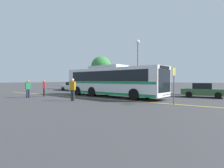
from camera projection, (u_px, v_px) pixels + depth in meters
name	position (u px, v px, depth m)	size (l,w,h in m)	color
ground_plane	(114.00, 97.00, 18.02)	(220.00, 220.00, 0.00)	#38383A
lane_strip_0	(99.00, 99.00, 16.20)	(0.20, 31.37, 0.01)	gold
curb_strip	(139.00, 92.00, 23.43)	(39.37, 0.36, 0.15)	#99999E
transit_bus	(112.00, 81.00, 17.99)	(11.87, 3.87, 3.21)	white
parked_car_0	(73.00, 86.00, 27.95)	(4.30, 1.86, 1.40)	silver
parked_car_1	(102.00, 87.00, 24.47)	(4.96, 1.94, 1.61)	silver
parked_car_2	(148.00, 88.00, 21.02)	(4.31, 1.99, 1.62)	maroon
parked_car_3	(203.00, 90.00, 17.41)	(4.14, 2.12, 1.43)	#335B33
pedestrian_0	(73.00, 88.00, 14.36)	(0.47, 0.36, 1.84)	#2D2D33
pedestrian_1	(28.00, 88.00, 16.81)	(0.30, 0.46, 1.69)	#191E38
pedestrian_2	(44.00, 87.00, 18.39)	(0.46, 0.44, 1.71)	black
bus_stop_sign	(174.00, 81.00, 12.30)	(0.08, 0.40, 2.64)	#59595E
street_lamp	(138.00, 53.00, 24.65)	(0.55, 0.55, 7.39)	#59595E
tree_0	(101.00, 67.00, 30.53)	(3.51, 3.51, 5.85)	#513823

